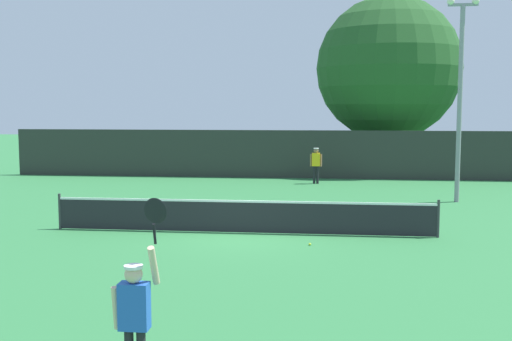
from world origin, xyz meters
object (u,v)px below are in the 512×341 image
large_tree (388,68)px  parked_car_near (246,151)px  tennis_ball (310,244)px  parked_car_mid (321,154)px  player_serving (135,308)px  light_pole (460,86)px  player_receiving (316,162)px

large_tree → parked_car_near: large_tree is taller
tennis_ball → parked_car_mid: 21.40m
player_serving → light_pole: (7.45, 16.85, 3.32)m
tennis_ball → parked_car_mid: bearing=89.6°
player_serving → light_pole: size_ratio=0.32×
light_pole → parked_car_mid: light_pole is taller
large_tree → parked_car_mid: size_ratio=2.22×
player_receiving → large_tree: (3.91, 6.26, 4.74)m
large_tree → tennis_ball: bearing=-101.2°
player_receiving → tennis_ball: player_receiving is taller
large_tree → parked_car_near: size_ratio=2.22×
large_tree → parked_car_mid: (-3.72, 1.86, -5.01)m
player_receiving → light_pole: size_ratio=0.22×
player_serving → large_tree: (5.86, 28.20, 4.68)m
light_pole → large_tree: size_ratio=0.79×
player_serving → parked_car_mid: (2.15, 30.06, -0.32)m
light_pole → large_tree: (-1.59, 11.35, 1.37)m
player_receiving → large_tree: large_tree is taller
large_tree → player_receiving: bearing=-122.0°
player_serving → large_tree: 29.18m
tennis_ball → light_pole: 10.76m
large_tree → light_pole: bearing=-82.0°
light_pole → parked_car_near: bearing=122.9°
player_serving → tennis_ball: bearing=76.9°
parked_car_near → parked_car_mid: bearing=-36.7°
light_pole → parked_car_mid: size_ratio=1.75×
parked_car_near → player_receiving: bearing=-74.5°
parked_car_near → tennis_ball: bearing=-87.0°
parked_car_near → parked_car_mid: 5.65m
player_receiving → large_tree: 8.77m
light_pole → parked_car_near: light_pole is taller
tennis_ball → player_receiving: bearing=90.2°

